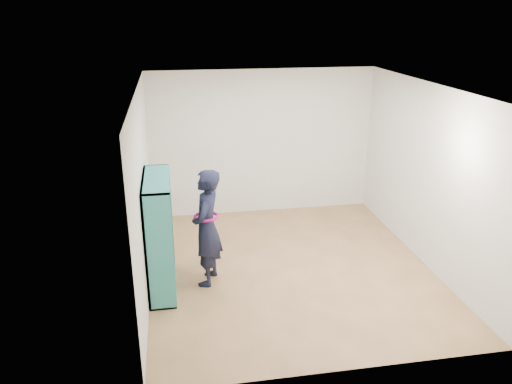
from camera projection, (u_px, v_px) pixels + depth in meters
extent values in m
plane|color=brown|center=(290.00, 268.00, 7.28)|extent=(4.50, 4.50, 0.00)
plane|color=white|center=(295.00, 88.00, 6.39)|extent=(4.50, 4.50, 0.00)
cube|color=silver|center=(143.00, 192.00, 6.52)|extent=(0.02, 4.50, 2.60)
cube|color=silver|center=(427.00, 176.00, 7.16)|extent=(0.02, 4.50, 2.60)
cube|color=silver|center=(262.00, 143.00, 8.92)|extent=(4.00, 0.02, 2.60)
cube|color=silver|center=(348.00, 260.00, 4.75)|extent=(4.00, 0.02, 2.60)
cube|color=teal|center=(159.00, 254.00, 6.00)|extent=(0.34, 0.02, 1.56)
cube|color=teal|center=(160.00, 217.00, 7.06)|extent=(0.34, 0.02, 1.56)
cube|color=teal|center=(163.00, 285.00, 6.79)|extent=(0.34, 1.17, 0.02)
cube|color=teal|center=(156.00, 179.00, 6.26)|extent=(0.34, 1.17, 0.02)
cube|color=teal|center=(147.00, 235.00, 6.50)|extent=(0.02, 1.17, 1.56)
cube|color=teal|center=(160.00, 240.00, 6.36)|extent=(0.32, 0.02, 1.51)
cube|color=teal|center=(160.00, 228.00, 6.70)|extent=(0.32, 0.02, 1.51)
cube|color=teal|center=(162.00, 260.00, 6.66)|extent=(0.32, 1.12, 0.02)
cube|color=teal|center=(160.00, 234.00, 6.53)|extent=(0.32, 1.12, 0.02)
cube|color=teal|center=(158.00, 208.00, 6.40)|extent=(0.32, 1.12, 0.02)
cube|color=beige|center=(165.00, 296.00, 6.42)|extent=(0.21, 0.14, 0.08)
cube|color=black|center=(163.00, 268.00, 6.23)|extent=(0.18, 0.16, 0.20)
cube|color=maroon|center=(161.00, 240.00, 6.10)|extent=(0.18, 0.16, 0.20)
cube|color=silver|center=(159.00, 215.00, 6.03)|extent=(0.21, 0.14, 0.08)
cube|color=navy|center=(165.00, 279.00, 6.70)|extent=(0.18, 0.16, 0.21)
cube|color=brown|center=(163.00, 251.00, 6.56)|extent=(0.18, 0.16, 0.29)
cube|color=#BFB28C|center=(161.00, 231.00, 6.51)|extent=(0.21, 0.14, 0.08)
cube|color=#26594C|center=(159.00, 198.00, 6.30)|extent=(0.18, 0.16, 0.27)
cube|color=beige|center=(165.00, 265.00, 7.04)|extent=(0.18, 0.16, 0.22)
cube|color=black|center=(163.00, 244.00, 6.98)|extent=(0.21, 0.14, 0.08)
cube|color=maroon|center=(161.00, 214.00, 6.77)|extent=(0.18, 0.16, 0.28)
cube|color=silver|center=(160.00, 190.00, 6.65)|extent=(0.18, 0.16, 0.24)
imported|color=black|center=(207.00, 228.00, 6.65)|extent=(0.55, 0.68, 1.62)
torus|color=#B80E7B|center=(206.00, 216.00, 6.59)|extent=(0.42, 0.42, 0.04)
cube|color=silver|center=(198.00, 217.00, 6.71)|extent=(0.01, 0.11, 0.13)
cube|color=black|center=(198.00, 217.00, 6.71)|extent=(0.01, 0.10, 0.13)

